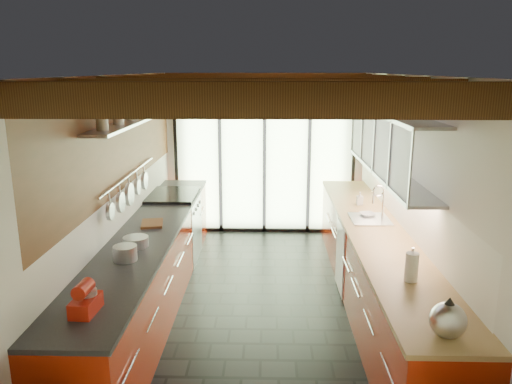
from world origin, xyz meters
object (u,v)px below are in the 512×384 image
stand_mixer (86,300)px  bowl (367,215)px  soap_bottle (360,198)px  kettle (448,318)px  paper_towel (412,267)px

stand_mixer → bowl: stand_mixer is taller
stand_mixer → soap_bottle: 3.97m
soap_bottle → kettle: bearing=-90.0°
stand_mixer → kettle: (2.54, -0.26, 0.03)m
bowl → soap_bottle: bearing=90.0°
kettle → bowl: 2.78m
stand_mixer → paper_towel: (2.54, 0.61, 0.03)m
stand_mixer → bowl: bearing=44.7°
paper_towel → soap_bottle: size_ratio=1.73×
soap_bottle → stand_mixer: bearing=-129.8°
paper_towel → soap_bottle: (0.00, 2.44, -0.04)m
stand_mixer → soap_bottle: size_ratio=1.65×
paper_towel → kettle: bearing=-90.0°
kettle → paper_towel: 0.88m
kettle → soap_bottle: bearing=90.0°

